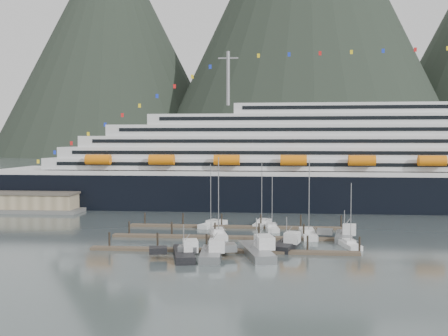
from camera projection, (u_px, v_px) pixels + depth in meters
The scene contains 18 objects.
ground at pixel (253, 242), 102.32m from camera, with size 1600.00×1600.00×0.00m, color #4A5657.
mountains at pixel (315, 29), 673.35m from camera, with size 870.00×440.00×420.00m.
cruise_ship at pixel (364, 167), 153.30m from camera, with size 210.00×30.40×50.30m.
warehouse at pixel (10, 201), 151.11m from camera, with size 46.00×20.00×5.80m.
dock_near at pixel (223, 250), 92.92m from camera, with size 48.18×2.28×3.20m.
dock_mid at pixel (229, 237), 105.83m from camera, with size 48.18×2.28×3.20m.
dock_far at pixel (235, 226), 118.75m from camera, with size 48.18×2.28×3.20m.
sailboat_b at pixel (218, 234), 108.09m from camera, with size 5.18×11.26×16.90m.
sailboat_d at pixel (308, 234), 108.16m from camera, with size 3.34×11.99×16.26m.
sailboat_e at pixel (213, 224), 120.81m from camera, with size 6.13×9.84×14.81m.
sailboat_f at pixel (271, 228), 115.96m from camera, with size 3.64×8.81×12.35m.
sailboat_g at pixel (263, 224), 122.04m from camera, with size 4.32×10.39×15.05m.
sailboat_h at pixel (349, 245), 97.42m from camera, with size 4.04×8.40×12.37m.
trawler_a at pixel (183, 253), 88.46m from camera, with size 8.76×11.75×6.19m.
trawler_b at pixel (210, 253), 88.02m from camera, with size 8.00×10.49×6.67m.
trawler_c at pixel (255, 250), 89.99m from camera, with size 10.78×14.50×7.17m.
trawler_d at pixel (286, 244), 96.13m from camera, with size 8.61×11.14×6.32m.
trawler_e at pixel (344, 235), 104.50m from camera, with size 7.93×10.39×6.46m.
Camera 1 is at (4.44, -101.49, 19.77)m, focal length 42.00 mm.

